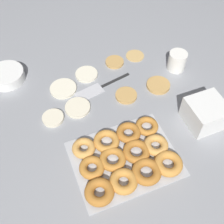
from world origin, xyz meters
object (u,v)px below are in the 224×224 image
Objects in this scene: pancake_2 at (78,108)px; pancake_7 at (135,55)px; pancake_6 at (63,89)px; pancake_5 at (126,95)px; container_stack at (205,113)px; batter_bowl at (6,76)px; pancake_0 at (87,74)px; donut_tray at (126,158)px; paper_cup at (177,61)px; pancake_3 at (53,118)px; pancake_4 at (158,85)px; pancake_1 at (115,62)px; spatula at (95,90)px.

pancake_2 is 0.42m from pancake_7.
pancake_7 is (0.39, 0.08, -0.00)m from pancake_6.
pancake_7 is at bearing 56.91° from pancake_5.
container_stack reaches higher than pancake_7.
batter_bowl is (-0.61, 0.07, 0.02)m from pancake_7.
pancake_0 is 0.87× the size of pancake_6.
pancake_7 is 0.58m from donut_tray.
batter_bowl is 0.78m from paper_cup.
paper_cup reaches higher than pancake_3.
pancake_3 reaches higher than pancake_5.
pancake_4 is 0.25m from container_stack.
spatula is at bearing -138.30° from pancake_1.
pancake_5 is 0.14m from spatula.
pancake_6 is at bearing 101.54° from pancake_2.
batter_bowl is (-0.50, 0.08, 0.02)m from pancake_1.
pancake_2 is at bearing -141.07° from pancake_1.
pancake_4 is 0.74× the size of container_stack.
paper_cup is at bearing 80.17° from container_stack.
container_stack is at bearing -99.83° from paper_cup.
donut_tray reaches higher than spatula.
donut_tray reaches higher than pancake_7.
pancake_1 is 0.50m from batter_bowl.
container_stack is at bearing -50.37° from pancake_0.
spatula is (0.01, 0.37, -0.02)m from donut_tray.
pancake_6 is 0.44m from donut_tray.
pancake_0 is at bearing 88.98° from donut_tray.
container_stack is (0.56, -0.24, 0.04)m from pancake_3.
pancake_4 is 0.66× the size of batter_bowl.
pancake_2 is at bearing -173.02° from paper_cup.
pancake_2 reaches higher than pancake_5.
container_stack is (0.48, -0.38, 0.05)m from pancake_6.
container_stack reaches higher than pancake_1.
pancake_0 reaches higher than spatula.
pancake_7 is (0.47, 0.22, -0.00)m from pancake_3.
pancake_0 is at bearing 20.36° from pancake_6.
pancake_3 is 0.23m from spatula.
pancake_4 is 0.69m from batter_bowl.
batter_bowl is 0.88m from container_stack.
pancake_3 is 0.94× the size of pancake_5.
pancake_6 is at bearing 59.59° from pancake_3.
pancake_0 is 1.17× the size of pancake_1.
pancake_4 is (0.12, -0.21, 0.00)m from pancake_1.
pancake_6 is at bearing -34.56° from spatula.
pancake_5 is 0.25× the size of donut_tray.
paper_cup is at bearing 6.98° from pancake_2.
pancake_1 is 0.99× the size of paper_cup.
pancake_2 is 0.31m from donut_tray.
pancake_0 is 0.47m from donut_tray.
container_stack is at bearing 7.67° from donut_tray.
paper_cup is (0.51, 0.06, 0.04)m from pancake_2.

